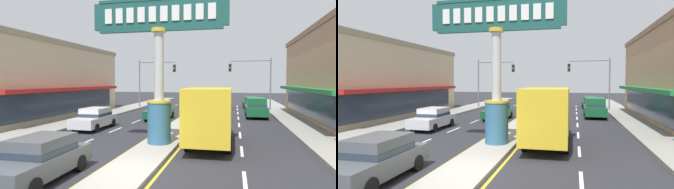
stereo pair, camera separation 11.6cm
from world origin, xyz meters
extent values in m
plane|color=#28282D|center=(0.00, 0.00, 0.00)|extent=(160.00, 160.00, 0.00)
cube|color=#A39E93|center=(0.00, 18.00, 0.07)|extent=(2.02, 52.00, 0.14)
cube|color=gray|center=(-9.05, 16.00, 0.09)|extent=(2.89, 60.00, 0.18)
cube|color=gray|center=(9.05, 16.00, 0.09)|extent=(2.89, 60.00, 0.18)
cube|color=silver|center=(-4.31, 0.40, 0.00)|extent=(0.14, 2.20, 0.01)
cube|color=silver|center=(-4.31, 4.80, 0.00)|extent=(0.14, 2.20, 0.01)
cube|color=silver|center=(-4.31, 9.20, 0.00)|extent=(0.14, 2.20, 0.01)
cube|color=silver|center=(-4.31, 13.60, 0.00)|extent=(0.14, 2.20, 0.01)
cube|color=silver|center=(-4.31, 18.00, 0.00)|extent=(0.14, 2.20, 0.01)
cube|color=silver|center=(-4.31, 22.40, 0.00)|extent=(0.14, 2.20, 0.01)
cube|color=silver|center=(-4.31, 26.80, 0.00)|extent=(0.14, 2.20, 0.01)
cube|color=silver|center=(-4.31, 31.20, 0.00)|extent=(0.14, 2.20, 0.01)
cube|color=silver|center=(4.31, 0.40, 0.00)|extent=(0.14, 2.20, 0.01)
cube|color=silver|center=(4.31, 4.80, 0.00)|extent=(0.14, 2.20, 0.01)
cube|color=silver|center=(4.31, 9.20, 0.00)|extent=(0.14, 2.20, 0.01)
cube|color=silver|center=(4.31, 13.60, 0.00)|extent=(0.14, 2.20, 0.01)
cube|color=silver|center=(4.31, 18.00, 0.00)|extent=(0.14, 2.20, 0.01)
cube|color=silver|center=(4.31, 22.40, 0.00)|extent=(0.14, 2.20, 0.01)
cube|color=silver|center=(4.31, 26.80, 0.00)|extent=(0.14, 2.20, 0.01)
cube|color=silver|center=(4.31, 31.20, 0.00)|extent=(0.14, 2.20, 0.01)
cube|color=yellow|center=(-1.19, 18.00, 0.00)|extent=(0.12, 52.00, 0.01)
cube|color=yellow|center=(1.19, 18.00, 0.00)|extent=(0.12, 52.00, 0.01)
cylinder|color=#33668C|center=(0.00, 5.05, 1.23)|extent=(1.26, 1.26, 2.18)
cylinder|color=gold|center=(0.00, 5.05, 2.38)|extent=(1.32, 1.32, 0.12)
cylinder|color=#B7B7BC|center=(0.00, 5.05, 4.29)|extent=(0.51, 0.51, 3.95)
cylinder|color=gold|center=(0.00, 5.05, 6.17)|extent=(0.81, 0.81, 0.20)
cube|color=#194C47|center=(0.00, 5.05, 6.99)|extent=(7.30, 0.24, 1.44)
cube|color=#194C47|center=(0.00, 5.05, 6.19)|extent=(6.72, 0.29, 0.16)
cube|color=white|center=(-2.79, 4.90, 6.99)|extent=(0.40, 0.06, 0.79)
cube|color=white|center=(-2.17, 4.90, 6.99)|extent=(0.40, 0.06, 0.79)
cube|color=white|center=(-1.55, 4.90, 6.99)|extent=(0.40, 0.06, 0.79)
cube|color=white|center=(-0.93, 4.90, 6.99)|extent=(0.40, 0.06, 0.79)
cube|color=white|center=(-0.31, 4.90, 6.99)|extent=(0.40, 0.06, 0.79)
cube|color=white|center=(0.31, 4.90, 6.99)|extent=(0.40, 0.06, 0.79)
cube|color=white|center=(0.93, 4.90, 6.99)|extent=(0.40, 0.06, 0.79)
cube|color=white|center=(1.55, 4.90, 6.99)|extent=(0.40, 0.06, 0.79)
cube|color=white|center=(2.17, 4.90, 6.99)|extent=(0.40, 0.06, 0.79)
cube|color=white|center=(2.79, 4.90, 6.99)|extent=(0.40, 0.06, 0.79)
cube|color=beige|center=(-14.97, 14.60, 3.36)|extent=(7.50, 20.89, 6.72)
cube|color=#9C8D6E|center=(-14.97, 14.60, 6.94)|extent=(7.65, 21.31, 0.45)
cube|color=#B21E1E|center=(-10.76, 14.60, 2.76)|extent=(0.90, 17.76, 0.30)
cube|color=#283342|center=(-11.17, 14.60, 1.50)|extent=(0.08, 17.13, 2.00)
cube|color=#1E7038|center=(9.55, 16.59, 2.80)|extent=(0.90, 18.19, 0.30)
cube|color=#283342|center=(9.96, 16.59, 1.50)|extent=(0.08, 17.55, 2.00)
cylinder|color=slate|center=(-8.01, 25.46, 3.10)|extent=(0.16, 0.16, 6.20)
cylinder|color=slate|center=(-5.70, 25.46, 5.90)|extent=(4.62, 0.12, 0.12)
cube|color=black|center=(-3.39, 25.30, 5.09)|extent=(0.32, 0.24, 0.92)
sphere|color=black|center=(-3.39, 25.16, 5.39)|extent=(0.17, 0.17, 0.17)
sphere|color=yellow|center=(-3.39, 25.16, 5.09)|extent=(0.17, 0.17, 0.17)
sphere|color=black|center=(-3.39, 25.16, 4.79)|extent=(0.17, 0.17, 0.17)
cylinder|color=slate|center=(8.01, 25.47, 3.10)|extent=(0.16, 0.16, 6.20)
cylinder|color=slate|center=(5.70, 25.47, 5.90)|extent=(4.62, 0.12, 0.12)
cube|color=black|center=(3.39, 25.31, 5.09)|extent=(0.32, 0.24, 0.92)
sphere|color=black|center=(3.39, 25.17, 5.39)|extent=(0.17, 0.17, 0.17)
sphere|color=yellow|center=(3.39, 25.17, 5.09)|extent=(0.17, 0.17, 0.17)
sphere|color=black|center=(3.39, 25.17, 4.79)|extent=(0.17, 0.17, 0.17)
cube|color=#14562D|center=(5.96, 28.70, 0.60)|extent=(1.86, 4.34, 0.66)
cube|color=#14562D|center=(5.96, 28.53, 1.23)|extent=(1.60, 2.19, 0.60)
cube|color=#283342|center=(5.96, 28.53, 1.05)|extent=(1.63, 2.21, 0.24)
cylinder|color=black|center=(5.12, 30.02, 0.31)|extent=(0.23, 0.63, 0.62)
cylinder|color=black|center=(6.74, 30.05, 0.31)|extent=(0.23, 0.63, 0.62)
cylinder|color=black|center=(5.18, 27.35, 0.31)|extent=(0.23, 0.63, 0.62)
cylinder|color=black|center=(6.80, 27.39, 0.31)|extent=(0.23, 0.63, 0.62)
cube|color=navy|center=(2.65, 8.41, 1.41)|extent=(2.11, 2.01, 2.10)
cube|color=#283342|center=(2.65, 9.37, 1.71)|extent=(1.85, 0.09, 0.90)
cube|color=gold|center=(2.68, 4.91, 1.82)|extent=(2.23, 4.81, 2.60)
cylinder|color=black|center=(1.68, 8.61, 0.42)|extent=(0.27, 0.84, 0.84)
cylinder|color=black|center=(3.62, 8.62, 0.42)|extent=(0.27, 0.84, 0.84)
cylinder|color=black|center=(1.67, 4.19, 0.42)|extent=(0.27, 0.84, 0.84)
cylinder|color=black|center=(3.69, 4.20, 0.42)|extent=(0.27, 0.84, 0.84)
cube|color=#14562D|center=(-2.66, 15.27, 0.60)|extent=(1.97, 4.38, 0.66)
cube|color=#14562D|center=(-2.65, 15.44, 1.23)|extent=(1.65, 2.23, 0.60)
cube|color=#283342|center=(-2.65, 15.44, 1.05)|extent=(1.69, 2.25, 0.24)
cylinder|color=black|center=(-1.92, 13.89, 0.31)|extent=(0.25, 0.63, 0.62)
cylinder|color=black|center=(-3.53, 13.98, 0.31)|extent=(0.25, 0.63, 0.62)
cylinder|color=black|center=(-1.78, 16.56, 0.31)|extent=(0.25, 0.63, 0.62)
cylinder|color=black|center=(-3.40, 16.64, 0.31)|extent=(0.25, 0.63, 0.62)
cube|color=#14562D|center=(5.96, 18.87, 0.70)|extent=(1.91, 4.60, 0.80)
cube|color=#14562D|center=(5.96, 18.68, 1.50)|extent=(1.68, 2.85, 0.80)
cube|color=#283342|center=(5.96, 18.68, 1.22)|extent=(1.71, 2.88, 0.24)
cylinder|color=black|center=(5.08, 20.29, 0.34)|extent=(0.22, 0.68, 0.68)
cylinder|color=black|center=(6.83, 20.29, 0.34)|extent=(0.22, 0.68, 0.68)
cylinder|color=black|center=(5.09, 17.44, 0.34)|extent=(0.22, 0.68, 0.68)
cylinder|color=black|center=(6.83, 17.44, 0.34)|extent=(0.22, 0.68, 0.68)
cube|color=#4C5156|center=(-2.66, -1.19, 0.60)|extent=(1.79, 4.31, 0.66)
cube|color=#4C5156|center=(-2.66, -1.02, 1.23)|extent=(1.56, 2.16, 0.60)
cube|color=#283342|center=(-2.66, -1.02, 1.05)|extent=(1.60, 2.18, 0.24)
cylinder|color=black|center=(-1.84, -2.52, 0.31)|extent=(0.22, 0.62, 0.62)
cylinder|color=black|center=(-1.86, 0.15, 0.31)|extent=(0.22, 0.62, 0.62)
cylinder|color=black|center=(-3.48, 0.14, 0.31)|extent=(0.22, 0.62, 0.62)
cube|color=silver|center=(-5.96, 9.25, 0.60)|extent=(1.79, 4.31, 0.66)
cube|color=silver|center=(-5.96, 9.42, 1.23)|extent=(1.57, 2.16, 0.60)
cube|color=#283342|center=(-5.96, 9.42, 1.05)|extent=(1.60, 2.18, 0.24)
cylinder|color=black|center=(-5.16, 7.91, 0.31)|extent=(0.22, 0.62, 0.62)
cylinder|color=black|center=(-6.78, 7.92, 0.31)|extent=(0.22, 0.62, 0.62)
cylinder|color=black|center=(-5.14, 10.57, 0.31)|extent=(0.22, 0.62, 0.62)
cylinder|color=black|center=(-6.76, 10.59, 0.31)|extent=(0.22, 0.62, 0.62)
camera|label=1|loc=(3.92, -9.74, 3.46)|focal=30.70mm
camera|label=2|loc=(4.04, -9.72, 3.46)|focal=30.70mm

